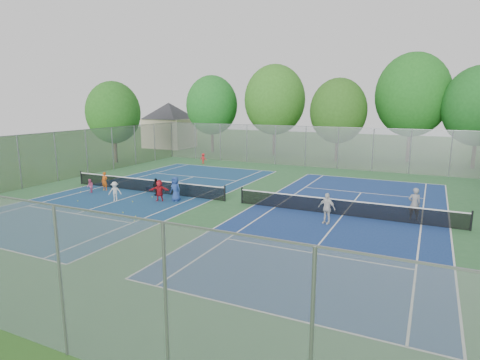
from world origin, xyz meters
name	(u,v)px	position (x,y,z in m)	size (l,w,h in m)	color
ground	(233,202)	(0.00, 0.00, 0.00)	(120.00, 120.00, 0.00)	#27561B
court_pad	(233,202)	(0.00, 0.00, 0.01)	(32.00, 32.00, 0.01)	#316839
court_left	(147,192)	(-7.00, 0.00, 0.02)	(10.97, 23.77, 0.01)	navy
court_right	(343,215)	(7.00, 0.00, 0.02)	(10.97, 23.77, 0.01)	navy
net_left	(146,186)	(-7.00, 0.00, 0.46)	(12.87, 0.10, 0.91)	black
net_right	(343,208)	(7.00, 0.00, 0.46)	(12.87, 0.10, 0.91)	black
fence_north	(306,147)	(0.00, 16.00, 2.00)	(32.00, 0.10, 4.00)	gray
fence_west	(56,157)	(-16.00, 0.00, 2.00)	(32.00, 0.10, 4.00)	gray
house	(169,117)	(-22.00, 24.00, 4.21)	(11.03, 11.03, 7.30)	#B7A88C
tree_nw	(212,105)	(-14.00, 22.00, 5.89)	(6.40, 6.40, 9.58)	#443326
tree_nl	(275,100)	(-6.00, 23.00, 6.54)	(7.20, 7.20, 10.69)	#443326
tree_nc	(338,111)	(2.00, 21.00, 5.39)	(6.00, 6.00, 8.85)	#443326
tree_nr	(412,95)	(9.00, 24.00, 7.04)	(7.60, 7.60, 11.42)	#443326
tree_ne	(479,106)	(15.00, 22.00, 5.97)	(6.60, 6.60, 9.77)	#443326
tree_side_w	(113,113)	(-19.00, 10.00, 5.24)	(5.60, 5.60, 8.47)	#443326
ball_crate	(149,188)	(-7.21, 0.51, 0.14)	(0.32, 0.32, 0.27)	#184DB6
ball_hopper	(177,188)	(-5.02, 0.97, 0.29)	(0.29, 0.29, 0.57)	#27902A
student_a	(105,181)	(-10.07, -0.89, 0.68)	(0.49, 0.32, 1.35)	#CC5213
student_b	(90,186)	(-10.37, -2.00, 0.51)	(0.49, 0.38, 1.01)	#DC5584
student_c	(115,191)	(-7.17, -2.98, 0.64)	(0.83, 0.47, 1.28)	silver
student_d	(156,187)	(-5.67, -0.60, 0.61)	(0.71, 0.30, 1.22)	black
student_e	(175,189)	(-3.55, -1.32, 0.81)	(0.79, 0.52, 1.63)	navy
student_f	(159,191)	(-4.51, -1.76, 0.71)	(1.31, 0.42, 1.41)	red
child_far_baseline	(203,159)	(-10.05, 13.09, 0.55)	(0.70, 0.40, 1.09)	red
instructor	(414,204)	(10.67, 0.87, 0.90)	(0.66, 0.43, 1.81)	gray
teen_court_b	(327,208)	(6.51, -1.90, 0.84)	(0.98, 0.41, 1.67)	silver
tennis_ball_0	(81,192)	(-11.18, -2.15, 0.03)	(0.07, 0.07, 0.07)	#CCD230
tennis_ball_1	(116,214)	(-4.80, -5.50, 0.03)	(0.07, 0.07, 0.07)	#C6E936
tennis_ball_2	(133,202)	(-5.86, -2.82, 0.03)	(0.07, 0.07, 0.07)	gold
tennis_ball_3	(120,215)	(-4.48, -5.52, 0.03)	(0.07, 0.07, 0.07)	#C4EB36
tennis_ball_4	(152,197)	(-5.53, -1.25, 0.03)	(0.07, 0.07, 0.07)	#C5EE37
tennis_ball_5	(136,217)	(-3.47, -5.39, 0.03)	(0.07, 0.07, 0.07)	#C5D030
tennis_ball_6	(135,221)	(-2.95, -6.10, 0.03)	(0.07, 0.07, 0.07)	#C7DA32
tennis_ball_7	(78,201)	(-9.22, -4.22, 0.03)	(0.07, 0.07, 0.07)	#B0CA2F
tennis_ball_8	(104,190)	(-10.07, -1.01, 0.03)	(0.07, 0.07, 0.07)	#C7E735
tennis_ball_9	(123,213)	(-4.66, -5.09, 0.03)	(0.07, 0.07, 0.07)	#CBDE33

